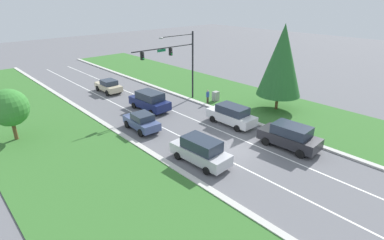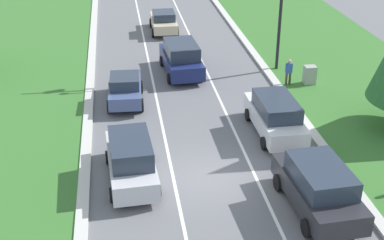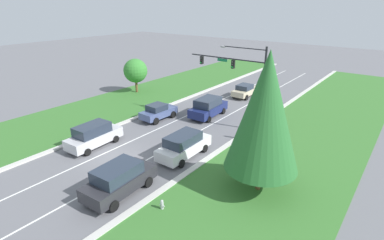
{
  "view_description": "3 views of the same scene",
  "coord_description": "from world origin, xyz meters",
  "px_view_note": "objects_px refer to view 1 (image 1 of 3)",
  "views": [
    {
      "loc": [
        -17.53,
        -13.98,
        11.95
      ],
      "look_at": [
        -1.07,
        4.09,
        1.65
      ],
      "focal_mm": 28.0,
      "sensor_mm": 36.0,
      "label": 1
    },
    {
      "loc": [
        -3.86,
        -19.49,
        12.8
      ],
      "look_at": [
        -0.45,
        3.69,
        1.0
      ],
      "focal_mm": 50.0,
      "sensor_mm": 36.0,
      "label": 2
    },
    {
      "loc": [
        17.34,
        -13.24,
        11.69
      ],
      "look_at": [
        1.94,
        7.09,
        1.63
      ],
      "focal_mm": 28.0,
      "sensor_mm": 36.0,
      "label": 3
    }
  ],
  "objects_px": {
    "utility_cabinet": "(216,96)",
    "pedestrian": "(208,96)",
    "traffic_signal_mast": "(177,57)",
    "fire_hydrant": "(304,131)",
    "navy_suv": "(150,101)",
    "oak_near_left_tree": "(9,108)",
    "champagne_sedan": "(109,86)",
    "conifer_near_right_tree": "(282,60)",
    "white_suv": "(231,115)",
    "charcoal_suv": "(290,136)",
    "slate_blue_sedan": "(142,121)",
    "silver_suv": "(201,151)"
  },
  "relations": [
    {
      "from": "slate_blue_sedan",
      "to": "navy_suv",
      "type": "bearing_deg",
      "value": 49.71
    },
    {
      "from": "utility_cabinet",
      "to": "pedestrian",
      "type": "relative_size",
      "value": 0.71
    },
    {
      "from": "oak_near_left_tree",
      "to": "utility_cabinet",
      "type": "bearing_deg",
      "value": -12.82
    },
    {
      "from": "white_suv",
      "to": "champagne_sedan",
      "type": "relative_size",
      "value": 1.15
    },
    {
      "from": "charcoal_suv",
      "to": "conifer_near_right_tree",
      "type": "relative_size",
      "value": 0.55
    },
    {
      "from": "champagne_sedan",
      "to": "slate_blue_sedan",
      "type": "height_order",
      "value": "slate_blue_sedan"
    },
    {
      "from": "charcoal_suv",
      "to": "utility_cabinet",
      "type": "xyz_separation_m",
      "value": [
        4.04,
        12.3,
        -0.45
      ]
    },
    {
      "from": "charcoal_suv",
      "to": "oak_near_left_tree",
      "type": "height_order",
      "value": "oak_near_left_tree"
    },
    {
      "from": "slate_blue_sedan",
      "to": "fire_hydrant",
      "type": "relative_size",
      "value": 5.99
    },
    {
      "from": "slate_blue_sedan",
      "to": "oak_near_left_tree",
      "type": "distance_m",
      "value": 11.24
    },
    {
      "from": "fire_hydrant",
      "to": "utility_cabinet",
      "type": "bearing_deg",
      "value": 86.67
    },
    {
      "from": "pedestrian",
      "to": "utility_cabinet",
      "type": "bearing_deg",
      "value": 160.9
    },
    {
      "from": "champagne_sedan",
      "to": "oak_near_left_tree",
      "type": "relative_size",
      "value": 0.95
    },
    {
      "from": "navy_suv",
      "to": "oak_near_left_tree",
      "type": "distance_m",
      "value": 13.4
    },
    {
      "from": "charcoal_suv",
      "to": "conifer_near_right_tree",
      "type": "height_order",
      "value": "conifer_near_right_tree"
    },
    {
      "from": "champagne_sedan",
      "to": "pedestrian",
      "type": "xyz_separation_m",
      "value": [
        6.4,
        -11.99,
        0.09
      ]
    },
    {
      "from": "champagne_sedan",
      "to": "slate_blue_sedan",
      "type": "distance_m",
      "value": 13.48
    },
    {
      "from": "white_suv",
      "to": "conifer_near_right_tree",
      "type": "distance_m",
      "value": 8.25
    },
    {
      "from": "slate_blue_sedan",
      "to": "pedestrian",
      "type": "distance_m",
      "value": 9.92
    },
    {
      "from": "silver_suv",
      "to": "pedestrian",
      "type": "bearing_deg",
      "value": 39.68
    },
    {
      "from": "utility_cabinet",
      "to": "fire_hydrant",
      "type": "distance_m",
      "value": 11.94
    },
    {
      "from": "silver_suv",
      "to": "charcoal_suv",
      "type": "distance_m",
      "value": 7.89
    },
    {
      "from": "traffic_signal_mast",
      "to": "oak_near_left_tree",
      "type": "distance_m",
      "value": 17.28
    },
    {
      "from": "traffic_signal_mast",
      "to": "conifer_near_right_tree",
      "type": "height_order",
      "value": "conifer_near_right_tree"
    },
    {
      "from": "silver_suv",
      "to": "charcoal_suv",
      "type": "relative_size",
      "value": 0.98
    },
    {
      "from": "white_suv",
      "to": "utility_cabinet",
      "type": "distance_m",
      "value": 7.0
    },
    {
      "from": "slate_blue_sedan",
      "to": "fire_hydrant",
      "type": "xyz_separation_m",
      "value": [
        10.51,
        -10.9,
        -0.52
      ]
    },
    {
      "from": "charcoal_suv",
      "to": "conifer_near_right_tree",
      "type": "distance_m",
      "value": 10.15
    },
    {
      "from": "utility_cabinet",
      "to": "conifer_near_right_tree",
      "type": "height_order",
      "value": "conifer_near_right_tree"
    },
    {
      "from": "traffic_signal_mast",
      "to": "champagne_sedan",
      "type": "height_order",
      "value": "traffic_signal_mast"
    },
    {
      "from": "silver_suv",
      "to": "fire_hydrant",
      "type": "bearing_deg",
      "value": -18.04
    },
    {
      "from": "slate_blue_sedan",
      "to": "oak_near_left_tree",
      "type": "relative_size",
      "value": 0.9
    },
    {
      "from": "traffic_signal_mast",
      "to": "conifer_near_right_tree",
      "type": "relative_size",
      "value": 0.9
    },
    {
      "from": "white_suv",
      "to": "silver_suv",
      "type": "xyz_separation_m",
      "value": [
        -7.34,
        -3.25,
        0.02
      ]
    },
    {
      "from": "white_suv",
      "to": "oak_near_left_tree",
      "type": "height_order",
      "value": "oak_near_left_tree"
    },
    {
      "from": "traffic_signal_mast",
      "to": "charcoal_suv",
      "type": "xyz_separation_m",
      "value": [
        -0.42,
        -15.04,
        -4.33
      ]
    },
    {
      "from": "navy_suv",
      "to": "pedestrian",
      "type": "bearing_deg",
      "value": -28.65
    },
    {
      "from": "traffic_signal_mast",
      "to": "fire_hydrant",
      "type": "distance_m",
      "value": 15.77
    },
    {
      "from": "champagne_sedan",
      "to": "conifer_near_right_tree",
      "type": "relative_size",
      "value": 0.48
    },
    {
      "from": "slate_blue_sedan",
      "to": "pedestrian",
      "type": "relative_size",
      "value": 2.48
    },
    {
      "from": "pedestrian",
      "to": "traffic_signal_mast",
      "type": "bearing_deg",
      "value": -67.79
    },
    {
      "from": "charcoal_suv",
      "to": "oak_near_left_tree",
      "type": "bearing_deg",
      "value": 131.06
    },
    {
      "from": "silver_suv",
      "to": "utility_cabinet",
      "type": "distance_m",
      "value": 14.44
    },
    {
      "from": "silver_suv",
      "to": "slate_blue_sedan",
      "type": "height_order",
      "value": "silver_suv"
    },
    {
      "from": "traffic_signal_mast",
      "to": "white_suv",
      "type": "distance_m",
      "value": 9.61
    },
    {
      "from": "utility_cabinet",
      "to": "pedestrian",
      "type": "xyz_separation_m",
      "value": [
        -1.34,
        0.03,
        0.34
      ]
    },
    {
      "from": "navy_suv",
      "to": "white_suv",
      "type": "height_order",
      "value": "navy_suv"
    },
    {
      "from": "navy_suv",
      "to": "charcoal_suv",
      "type": "height_order",
      "value": "navy_suv"
    },
    {
      "from": "utility_cabinet",
      "to": "champagne_sedan",
      "type": "bearing_deg",
      "value": 122.78
    },
    {
      "from": "silver_suv",
      "to": "utility_cabinet",
      "type": "bearing_deg",
      "value": 36.01
    }
  ]
}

